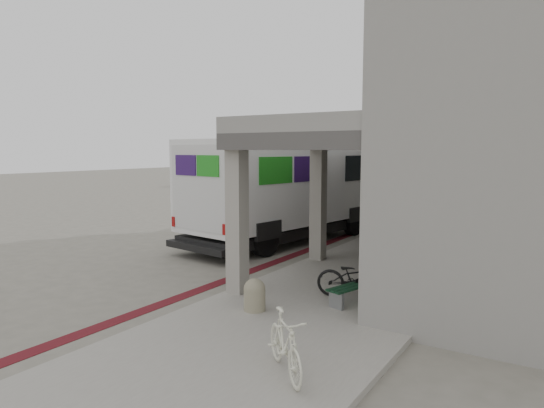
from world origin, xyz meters
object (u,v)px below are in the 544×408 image
Objects in this scene: bench at (359,289)px; bicycle_black at (358,277)px; bicycle_cream at (285,344)px; fedex_truck at (283,188)px; utility_cabinet at (448,234)px.

bicycle_black reaches higher than bench.
bicycle_cream is (0.39, -3.72, 0.17)m from bench.
fedex_truck is 5.83m from utility_cabinet.
fedex_truck reaches higher than utility_cabinet.
fedex_truck is at bearing 73.72° from bicycle_cream.
bicycle_black is 3.94m from bicycle_cream.
bench is (5.17, -5.53, -1.55)m from fedex_truck.
bench is at bearing -165.98° from bicycle_black.
fedex_truck reaches higher than bicycle_black.
bicycle_cream is at bearing -66.71° from bench.
bicycle_black is (5.07, -5.34, -1.36)m from fedex_truck.
bench is 1.88× the size of utility_cabinet.
utility_cabinet is 0.51× the size of bicycle_black.
fedex_truck is at bearing 150.41° from bench.
bicycle_cream is (0.49, -3.91, -0.01)m from bicycle_black.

